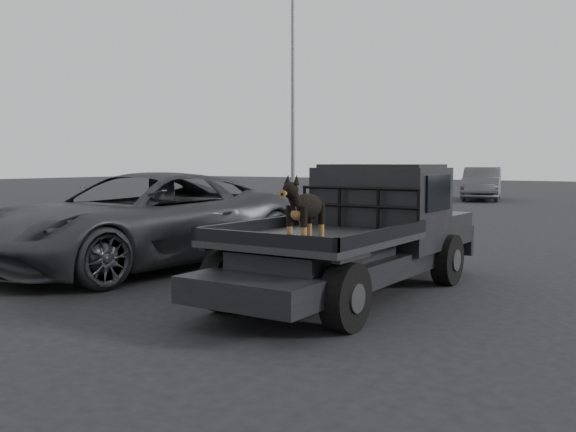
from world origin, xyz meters
The scene contains 8 objects.
ground centered at (0.00, 0.00, 0.00)m, with size 120.00×120.00×0.00m, color black.
flatbed_ute centered at (0.67, 1.60, 0.46)m, with size 2.00×5.40×0.92m, color black, non-canonical shape.
ute_cab centered at (0.67, 2.55, 1.36)m, with size 1.72×1.30×0.88m, color black, non-canonical shape.
headache_rack centered at (0.67, 1.80, 1.20)m, with size 1.80×0.08×0.55m, color black, non-canonical shape.
dog centered at (1.09, -0.26, 1.29)m, with size 0.32×0.60×0.74m, color black, non-canonical shape.
parked_suv centered at (-3.51, 1.76, 0.83)m, with size 2.74×5.95×1.65m, color #323237.
distant_car_a centered at (-4.50, 25.03, 0.79)m, with size 1.68×4.82×1.59m, color #49484D.
floodlight_near centered at (-11.71, 19.27, 7.58)m, with size 1.08×0.28×13.95m.
Camera 1 is at (4.72, -6.13, 1.83)m, focal length 40.00 mm.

